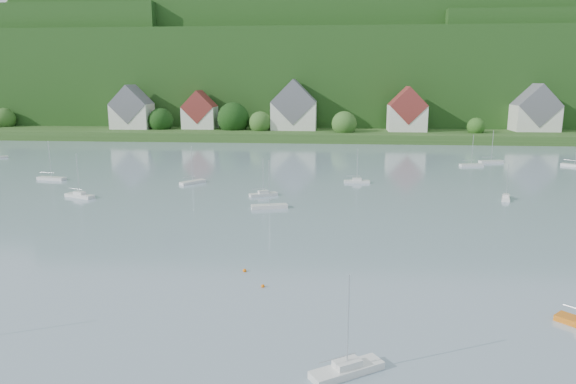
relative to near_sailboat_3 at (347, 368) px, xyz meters
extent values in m
cube|color=#2D501E|center=(-20.59, 168.11, 1.08)|extent=(600.00, 60.00, 3.00)
cube|color=#143C13|center=(-20.59, 243.11, 19.58)|extent=(620.00, 160.00, 40.00)
cube|color=#143C13|center=(-170.59, 228.11, 23.58)|extent=(200.00, 120.00, 52.00)
cube|color=#143C13|center=(-10.59, 238.11, 27.58)|extent=(240.00, 130.00, 60.00)
sphere|color=#2F5B21|center=(-128.67, 159.59, 5.38)|extent=(8.61, 8.61, 8.61)
sphere|color=#2F5B21|center=(-27.39, 151.99, 5.24)|extent=(8.19, 8.19, 8.19)
sphere|color=#2F5B21|center=(-72.55, 154.18, 4.69)|extent=(6.49, 6.49, 6.49)
sphere|color=#2F5B21|center=(26.26, 160.19, 6.53)|extent=(12.16, 12.16, 12.16)
sphere|color=#2F5B21|center=(2.40, 148.04, 5.42)|extent=(8.73, 8.73, 8.73)
sphere|color=black|center=(-64.46, 153.97, 5.61)|extent=(9.32, 9.32, 9.32)
sphere|color=#265218|center=(47.25, 149.80, 4.61)|extent=(6.24, 6.24, 6.24)
sphere|color=black|center=(68.83, 162.65, 5.23)|extent=(8.16, 8.16, 8.16)
sphere|color=black|center=(-37.59, 154.47, 6.45)|extent=(11.92, 11.92, 11.92)
sphere|color=#2F5B21|center=(-140.31, 196.65, 51.42)|extent=(10.52, 10.52, 10.52)
sphere|color=#265218|center=(-104.86, 231.25, 51.38)|extent=(10.29, 10.29, 10.29)
sphere|color=black|center=(-88.75, 219.49, 50.83)|extent=(7.18, 7.18, 7.18)
sphere|color=#265218|center=(-19.48, 247.76, 59.81)|extent=(12.73, 12.73, 12.73)
sphere|color=#2F5B21|center=(-67.73, 242.40, 58.82)|extent=(7.07, 7.07, 7.07)
sphere|color=#2F5B21|center=(79.89, 226.47, 48.20)|extent=(14.97, 14.97, 14.97)
sphere|color=#265218|center=(58.08, 223.93, 47.29)|extent=(9.78, 9.78, 9.78)
sphere|color=#265218|center=(99.09, 222.82, 47.68)|extent=(12.02, 12.02, 12.02)
sphere|color=#2F5B21|center=(78.55, 215.33, 47.24)|extent=(9.48, 9.48, 9.48)
sphere|color=#265218|center=(-60.57, 230.24, 41.68)|extent=(12.01, 12.01, 12.01)
sphere|color=black|center=(98.08, 220.46, 42.22)|extent=(15.08, 15.08, 15.08)
sphere|color=#2F5B21|center=(87.81, 236.13, 42.38)|extent=(15.99, 15.99, 15.99)
sphere|color=black|center=(-24.29, 240.32, 42.33)|extent=(15.72, 15.72, 15.72)
sphere|color=#265218|center=(-9.71, 236.03, 41.42)|extent=(10.54, 10.54, 10.54)
cube|color=silver|center=(-75.59, 155.11, 7.08)|extent=(14.00, 10.00, 9.00)
cube|color=slate|center=(-75.59, 155.11, 11.58)|extent=(14.00, 10.40, 14.00)
cube|color=silver|center=(-50.59, 157.11, 6.58)|extent=(12.00, 9.00, 8.00)
cube|color=maroon|center=(-50.59, 157.11, 10.58)|extent=(12.00, 9.36, 12.00)
cube|color=silver|center=(-15.59, 156.11, 7.58)|extent=(16.00, 11.00, 10.00)
cube|color=slate|center=(-15.59, 156.11, 12.58)|extent=(16.00, 11.44, 16.00)
cube|color=silver|center=(24.41, 154.11, 7.08)|extent=(13.00, 10.00, 9.00)
cube|color=maroon|center=(24.41, 154.11, 11.58)|extent=(13.00, 10.40, 13.00)
cube|color=silver|center=(69.41, 158.11, 7.08)|extent=(15.00, 10.00, 9.00)
cube|color=slate|center=(69.41, 158.11, 11.58)|extent=(15.00, 10.40, 15.00)
cube|color=silver|center=(0.00, 0.00, -0.14)|extent=(5.57, 4.33, 0.56)
cube|color=silver|center=(0.00, 0.00, 0.39)|extent=(2.25, 1.98, 0.50)
cylinder|color=silver|center=(0.00, 0.00, 3.64)|extent=(0.10, 0.10, 7.01)
cylinder|color=silver|center=(-0.71, -0.45, 1.04)|extent=(2.65, 1.72, 0.08)
sphere|color=orange|center=(-8.16, 15.42, -0.42)|extent=(0.38, 0.38, 0.38)
sphere|color=orange|center=(-10.75, 19.62, -0.42)|extent=(0.42, 0.42, 0.42)
cube|color=silver|center=(-11.56, 48.76, -0.12)|extent=(6.16, 3.25, 0.59)
cylinder|color=silver|center=(-11.56, 48.76, 3.88)|extent=(0.10, 0.10, 7.42)
cylinder|color=silver|center=(-12.41, 48.51, 1.07)|extent=(3.16, 0.99, 0.08)
cube|color=silver|center=(38.89, 101.37, -0.11)|extent=(6.37, 3.23, 0.61)
cylinder|color=silver|center=(38.89, 101.37, 4.03)|extent=(0.10, 0.10, 7.67)
cylinder|color=silver|center=(38.00, 101.13, 1.09)|extent=(3.28, 0.94, 0.08)
cube|color=silver|center=(29.31, 58.75, -0.19)|extent=(2.70, 4.87, 0.47)
cube|color=silver|center=(29.31, 58.75, 0.30)|extent=(1.38, 1.85, 0.50)
cylinder|color=silver|center=(29.31, 58.75, 2.98)|extent=(0.10, 0.10, 5.86)
cylinder|color=silver|center=(29.10, 58.09, 0.95)|extent=(0.88, 2.48, 0.08)
cube|color=silver|center=(-29.69, 68.27, -0.14)|extent=(4.74, 5.32, 0.56)
cylinder|color=silver|center=(-29.69, 68.27, 3.63)|extent=(0.10, 0.10, 6.98)
cylinder|color=silver|center=(-30.21, 67.62, 1.04)|extent=(2.00, 2.43, 0.08)
cube|color=silver|center=(-13.77, 57.92, -0.17)|extent=(5.24, 3.52, 0.51)
cube|color=silver|center=(-13.77, 57.92, 0.34)|extent=(2.05, 1.68, 0.50)
cylinder|color=silver|center=(-13.77, 57.92, 3.29)|extent=(0.10, 0.10, 6.41)
cylinder|color=silver|center=(-14.47, 57.59, 0.99)|extent=(2.57, 1.30, 0.08)
cube|color=silver|center=(-60.44, 69.54, -0.12)|extent=(6.31, 2.69, 0.61)
cylinder|color=silver|center=(-60.44, 69.54, 4.01)|extent=(0.10, 0.10, 7.64)
cylinder|color=silver|center=(-61.34, 69.69, 1.09)|extent=(3.33, 0.63, 0.08)
cube|color=silver|center=(-46.52, 53.85, -0.13)|extent=(6.05, 3.65, 0.59)
cube|color=silver|center=(-46.52, 53.85, 0.41)|extent=(2.33, 1.81, 0.50)
cylinder|color=silver|center=(-46.52, 53.85, 3.82)|extent=(0.10, 0.10, 7.32)
cylinder|color=silver|center=(-47.34, 54.17, 1.06)|extent=(3.03, 1.24, 0.08)
cube|color=silver|center=(32.56, 95.61, -0.14)|extent=(5.91, 2.79, 0.57)
cylinder|color=silver|center=(32.56, 95.61, 3.71)|extent=(0.10, 0.10, 7.12)
cylinder|color=silver|center=(31.72, 95.43, 1.05)|extent=(3.08, 0.76, 0.08)
cube|color=silver|center=(57.38, 96.88, -0.12)|extent=(5.73, 5.11, 0.60)
cylinder|color=silver|center=(56.68, 97.46, 1.08)|extent=(2.62, 2.15, 0.08)
cube|color=silver|center=(3.72, 71.85, -0.16)|extent=(5.27, 1.78, 0.52)
cube|color=silver|center=(3.72, 71.85, 0.35)|extent=(1.88, 1.13, 0.50)
cylinder|color=silver|center=(3.72, 71.85, 3.34)|extent=(0.10, 0.10, 6.48)
cylinder|color=silver|center=(2.95, 71.80, 1.00)|extent=(2.85, 0.26, 0.08)
camera|label=1|loc=(-1.28, -34.22, 20.25)|focal=32.63mm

